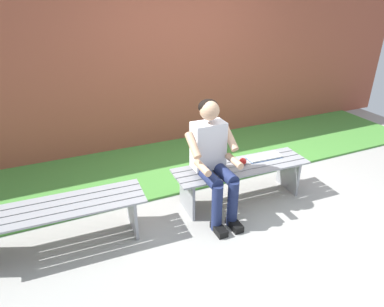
% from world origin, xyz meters
% --- Properties ---
extents(ground_plane, '(10.00, 7.00, 0.04)m').
position_xyz_m(ground_plane, '(0.97, 1.00, -0.02)').
color(ground_plane, '#9E9E99').
extents(grass_strip, '(9.00, 2.12, 0.03)m').
position_xyz_m(grass_strip, '(0.97, -1.43, 0.01)').
color(grass_strip, '#478C38').
rests_on(grass_strip, ground).
extents(brick_wall, '(9.50, 0.24, 2.39)m').
position_xyz_m(brick_wall, '(0.50, -1.99, 1.20)').
color(brick_wall, '#9E4C38').
rests_on(brick_wall, ground).
extents(bench_near, '(1.57, 0.50, 0.44)m').
position_xyz_m(bench_near, '(0.00, 0.00, 0.33)').
color(bench_near, gray).
rests_on(bench_near, ground).
extents(bench_far, '(1.56, 0.50, 0.44)m').
position_xyz_m(bench_far, '(1.93, 0.00, 0.33)').
color(bench_far, gray).
rests_on(bench_far, ground).
extents(person_seated, '(0.50, 0.69, 1.25)m').
position_xyz_m(person_seated, '(0.42, 0.10, 0.68)').
color(person_seated, silver).
rests_on(person_seated, ground).
extents(apple, '(0.08, 0.08, 0.08)m').
position_xyz_m(apple, '(-0.02, -0.01, 0.48)').
color(apple, red).
rests_on(apple, bench_near).
extents(book_open, '(0.42, 0.17, 0.02)m').
position_xyz_m(book_open, '(-0.34, -0.05, 0.45)').
color(book_open, white).
rests_on(book_open, bench_near).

